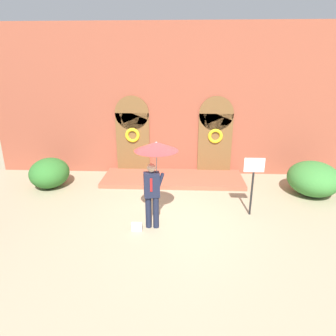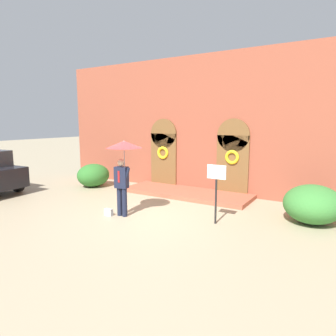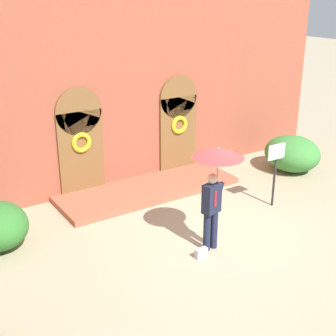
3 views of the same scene
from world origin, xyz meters
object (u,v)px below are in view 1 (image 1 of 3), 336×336
person_with_umbrella (155,159)px  shrub_right (313,179)px  handbag (137,227)px  shrub_left (49,173)px  sign_post (253,177)px

person_with_umbrella → shrub_right: 5.76m
person_with_umbrella → handbag: (-0.49, -0.20, -1.80)m
shrub_right → handbag: bearing=-154.7°
handbag → shrub_left: bearing=139.5°
person_with_umbrella → shrub_right: size_ratio=1.30×
shrub_left → shrub_right: bearing=-1.5°
person_with_umbrella → shrub_left: (-4.01, 2.65, -1.40)m
handbag → sign_post: sign_post is taller
person_with_umbrella → handbag: size_ratio=8.44×
shrub_left → shrub_right: 9.06m
person_with_umbrella → shrub_right: person_with_umbrella is taller
sign_post → handbag: bearing=-161.6°
person_with_umbrella → shrub_left: person_with_umbrella is taller
shrub_left → shrub_right: shrub_right is taller
handbag → sign_post: 3.50m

